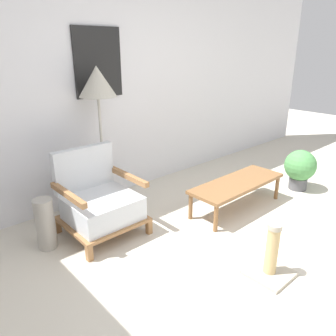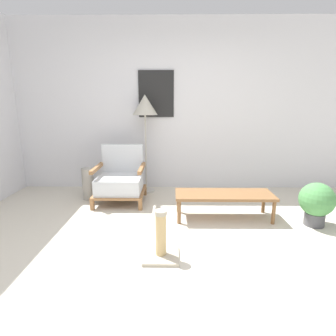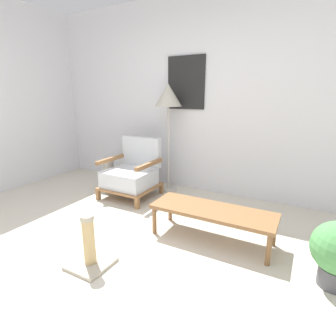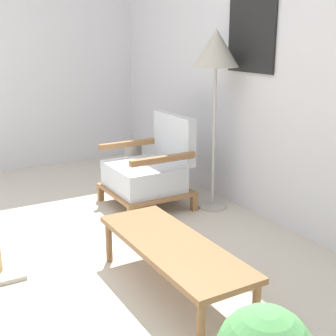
# 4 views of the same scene
# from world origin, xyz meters

# --- Properties ---
(ground_plane) EXTENTS (14.00, 14.00, 0.00)m
(ground_plane) POSITION_xyz_m (0.00, 0.00, 0.00)
(ground_plane) COLOR beige
(wall_back) EXTENTS (8.00, 0.09, 2.70)m
(wall_back) POSITION_xyz_m (-0.00, 2.38, 1.35)
(wall_back) COLOR silver
(wall_back) RESTS_ON ground_plane
(armchair) EXTENTS (0.70, 0.66, 0.81)m
(armchair) POSITION_xyz_m (-0.75, 1.65, 0.32)
(armchair) COLOR olive
(armchair) RESTS_ON ground_plane
(floor_lamp) EXTENTS (0.38, 0.38, 1.54)m
(floor_lamp) POSITION_xyz_m (-0.41, 2.11, 1.32)
(floor_lamp) COLOR #B7B2A8
(floor_lamp) RESTS_ON ground_plane
(coffee_table) EXTENTS (1.19, 0.42, 0.32)m
(coffee_table) POSITION_xyz_m (0.64, 1.07, 0.29)
(coffee_table) COLOR brown
(coffee_table) RESTS_ON ground_plane
(vase) EXTENTS (0.17, 0.17, 0.47)m
(vase) POSITION_xyz_m (-1.25, 1.74, 0.24)
(vase) COLOR #9E998E
(vase) RESTS_ON ground_plane
(potted_plant) EXTENTS (0.39, 0.39, 0.51)m
(potted_plant) POSITION_xyz_m (1.66, 0.87, 0.29)
(potted_plant) COLOR #4C4C51
(potted_plant) RESTS_ON ground_plane
(scratching_post) EXTENTS (0.33, 0.33, 0.46)m
(scratching_post) POSITION_xyz_m (-0.10, 0.19, 0.15)
(scratching_post) COLOR #B2A893
(scratching_post) RESTS_ON ground_plane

